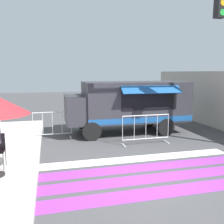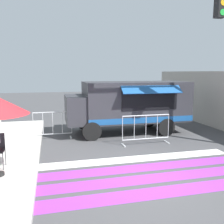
% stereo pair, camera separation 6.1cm
% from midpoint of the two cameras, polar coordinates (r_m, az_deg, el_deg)
% --- Properties ---
extents(ground_plane, '(60.00, 60.00, 0.00)m').
position_cam_midpoint_polar(ground_plane, '(6.95, 9.30, -14.35)').
color(ground_plane, '#424244').
extents(crosswalk_painted, '(6.40, 2.84, 0.01)m').
position_cam_midpoint_polar(crosswalk_painted, '(7.18, 8.39, -13.49)').
color(crosswalk_painted, purple).
rests_on(crosswalk_painted, ground_plane).
extents(food_truck, '(5.47, 2.57, 2.33)m').
position_cam_midpoint_polar(food_truck, '(11.33, 3.10, 2.07)').
color(food_truck, '#2D2D33').
rests_on(food_truck, ground_plane).
extents(barricade_front, '(1.91, 0.44, 1.14)m').
position_cam_midpoint_polar(barricade_front, '(9.70, 7.55, -4.02)').
color(barricade_front, '#B7BABF').
rests_on(barricade_front, ground_plane).
extents(barricade_side, '(1.58, 0.44, 1.14)m').
position_cam_midpoint_polar(barricade_side, '(10.64, -13.60, -3.10)').
color(barricade_side, '#B7BABF').
rests_on(barricade_side, ground_plane).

